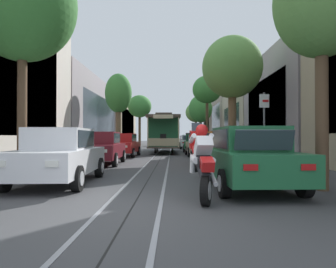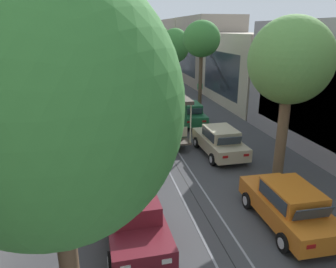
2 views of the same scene
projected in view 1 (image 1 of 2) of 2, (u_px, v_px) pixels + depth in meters
The scene contains 26 objects.
ground_plane at pixel (165, 151), 29.35m from camera, with size 160.00×160.00×0.00m, color #424244.
trolley_track_rails at pixel (166, 149), 33.38m from camera, with size 1.14×68.30×0.01m.
building_facade_left at pixel (75, 109), 31.92m from camera, with size 5.40×60.00×9.40m.
building_facade_right at pixel (255, 112), 33.08m from camera, with size 5.50×60.00×9.83m.
parked_car_white_near_left at pixel (59, 155), 8.65m from camera, with size 2.14×4.42×1.58m.
parked_car_maroon_second_left at pixel (101, 148), 14.74m from camera, with size 2.09×4.40×1.58m.
parked_car_red_mid_left at pixel (123, 145), 20.80m from camera, with size 2.09×4.40×1.58m.
parked_car_green_near_right at pixel (247, 157), 7.86m from camera, with size 2.15×4.42×1.58m.
parked_car_orange_second_right at pixel (213, 148), 14.32m from camera, with size 2.03×4.37×1.58m.
parked_car_beige_mid_right at pixel (200, 145), 21.25m from camera, with size 2.07×4.39×1.58m.
parked_car_green_fourth_right at pixel (194, 143), 27.59m from camera, with size 2.13×4.42×1.58m.
parked_car_white_fifth_right at pixel (189, 142), 34.30m from camera, with size 2.13×4.42×1.58m.
parked_car_grey_sixth_right at pixel (187, 141), 40.12m from camera, with size 2.11×4.41×1.58m.
parked_car_maroon_far_right at pixel (185, 141), 46.95m from camera, with size 2.13×4.42×1.58m.
street_tree_kerb_left_near at pixel (23, 5), 9.97m from camera, with size 3.54×3.30×7.63m.
street_tree_kerb_left_second at pixel (118, 95), 27.48m from camera, with size 2.43×2.31×7.12m.
street_tree_kerb_left_mid at pixel (140, 107), 44.97m from camera, with size 3.51×3.72×7.59m.
street_tree_kerb_right_near at pixel (321, 4), 7.54m from camera, with size 2.34×2.25×6.15m.
street_tree_kerb_right_second at pixel (232, 68), 17.79m from camera, with size 3.53×3.54×7.29m.
street_tree_kerb_right_mid at pixel (207, 90), 29.59m from camera, with size 2.85×2.44×7.38m.
street_tree_kerb_right_fourth at pixel (200, 109), 39.57m from camera, with size 3.10×2.69×6.84m.
street_tree_kerb_right_far at pixel (196, 113), 50.76m from camera, with size 3.46×3.20×7.16m.
cable_car_trolley at pixel (164, 133), 26.60m from camera, with size 2.67×9.15×3.28m.
motorcycle_with_rider at pixel (201, 159), 6.33m from camera, with size 0.57×1.90×1.65m.
pedestrian_on_left_pavement at pixel (219, 140), 36.52m from camera, with size 0.55×0.33×1.72m.
street_sign_post at pixel (264, 124), 10.86m from camera, with size 0.36×0.09×2.93m.
Camera 1 is at (0.77, -5.24, 1.32)m, focal length 32.28 mm.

